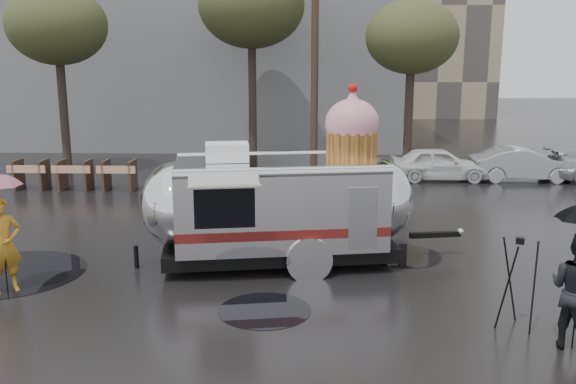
{
  "coord_description": "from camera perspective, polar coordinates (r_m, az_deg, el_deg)",
  "views": [
    {
      "loc": [
        2.28,
        -9.87,
        4.32
      ],
      "look_at": [
        1.85,
        2.71,
        1.56
      ],
      "focal_mm": 38.0,
      "sensor_mm": 36.0,
      "label": 1
    }
  ],
  "objects": [
    {
      "name": "airstream_trailer",
      "position": [
        12.94,
        -0.48,
        -0.82
      ],
      "size": [
        7.16,
        3.44,
        3.89
      ],
      "rotation": [
        0.0,
        0.0,
        0.16
      ],
      "color": "silver",
      "rests_on": "ground"
    },
    {
      "name": "tree_mid",
      "position": [
        25.06,
        -3.45,
        16.97
      ],
      "size": [
        4.2,
        4.2,
        8.03
      ],
      "color": "#382D26",
      "rests_on": "ground"
    },
    {
      "name": "person_left",
      "position": [
        12.59,
        -25.11,
        -4.53
      ],
      "size": [
        0.79,
        0.76,
        1.83
      ],
      "primitive_type": "imported",
      "rotation": [
        0.0,
        0.0,
        0.7
      ],
      "color": "#C68822",
      "rests_on": "ground"
    },
    {
      "name": "utility_pole",
      "position": [
        23.88,
        2.52,
        13.08
      ],
      "size": [
        1.6,
        0.28,
        9.0
      ],
      "color": "#473323",
      "rests_on": "ground"
    },
    {
      "name": "tree_right",
      "position": [
        23.19,
        11.51,
        13.95
      ],
      "size": [
        3.36,
        3.36,
        6.42
      ],
      "color": "#382D26",
      "rests_on": "ground"
    },
    {
      "name": "ground",
      "position": [
        11.02,
        -10.35,
        -10.92
      ],
      "size": [
        120.0,
        120.0,
        0.0
      ],
      "primitive_type": "plane",
      "color": "black",
      "rests_on": "ground"
    },
    {
      "name": "tree_left",
      "position": [
        24.71,
        -20.8,
        14.3
      ],
      "size": [
        3.64,
        3.64,
        6.95
      ],
      "color": "#382D26",
      "rests_on": "ground"
    },
    {
      "name": "parked_cars",
      "position": [
        24.12,
        25.13,
        2.61
      ],
      "size": [
        13.2,
        1.9,
        1.5
      ],
      "color": "silver",
      "rests_on": "ground"
    },
    {
      "name": "puddles",
      "position": [
        12.88,
        -13.51,
        -7.55
      ],
      "size": [
        10.56,
        4.83,
        0.01
      ],
      "color": "black",
      "rests_on": "ground"
    },
    {
      "name": "barricade_row",
      "position": [
        21.66,
        -19.3,
        1.58
      ],
      "size": [
        4.3,
        0.8,
        1.0
      ],
      "color": "#473323",
      "rests_on": "ground"
    },
    {
      "name": "grey_building",
      "position": [
        34.52,
        -8.9,
        15.85
      ],
      "size": [
        22.0,
        12.0,
        13.0
      ],
      "primitive_type": "cube",
      "color": "slate",
      "rests_on": "ground"
    },
    {
      "name": "tripod",
      "position": [
        10.56,
        20.67,
        -7.21
      ],
      "size": [
        0.64,
        0.59,
        1.55
      ],
      "rotation": [
        0.0,
        0.0,
        -0.42
      ],
      "color": "black",
      "rests_on": "ground"
    }
  ]
}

